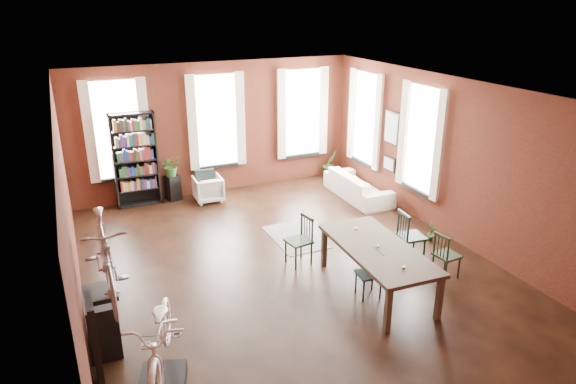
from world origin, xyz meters
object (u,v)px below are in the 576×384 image
cream_sofa (358,182)px  bike_trainer (163,380)px  console_table (102,321)px  bicycle_floor (158,308)px  dining_table (376,269)px  bookshelf (135,160)px  dining_chair_d (411,236)px  white_armchair (208,188)px  plant_stand (173,188)px  dining_chair_b (299,241)px  dining_chair_c (447,255)px  dining_chair_a (369,274)px

cream_sofa → bike_trainer: bearing=129.4°
cream_sofa → bike_trainer: cream_sofa is taller
console_table → bicycle_floor: (0.62, -1.11, 0.73)m
console_table → dining_table: bearing=-3.8°
bookshelf → bicycle_floor: bearing=-96.0°
dining_chair_d → white_armchair: bearing=37.2°
bike_trainer → bicycle_floor: 1.04m
plant_stand → bookshelf: bearing=180.0°
bike_trainer → plant_stand: 6.51m
dining_table → bookshelf: bearing=121.2°
plant_stand → bicycle_floor: (-1.46, -6.31, 0.83)m
bike_trainer → bookshelf: bearing=83.8°
dining_chair_b → plant_stand: (-1.41, 4.12, -0.15)m
bicycle_floor → dining_chair_c: bearing=24.3°
dining_table → white_armchair: dining_table is taller
dining_chair_d → console_table: dining_chair_d is taller
cream_sofa → bicycle_floor: bearing=129.4°
dining_table → dining_chair_c: 1.37m
dining_chair_d → bike_trainer: bearing=113.6°
bookshelf → plant_stand: (0.80, 0.00, -0.80)m
white_armchair → bike_trainer: (-2.25, -5.91, -0.25)m
dining_chair_c → bicycle_floor: bicycle_floor is taller
dining_chair_b → dining_chair_d: bearing=61.2°
dining_chair_d → white_armchair: 5.14m
dining_chair_a → dining_chair_d: bearing=125.1°
dining_chair_c → dining_chair_d: 0.78m
white_armchair → console_table: 5.56m
dining_table → dining_chair_a: (-0.21, -0.09, 0.00)m
bicycle_floor → bike_trainer: bearing=-131.2°
dining_chair_d → dining_chair_c: bearing=-158.9°
white_armchair → console_table: bearing=60.9°
console_table → bike_trainer: bearing=-62.5°
dining_chair_a → dining_chair_c: bearing=96.3°
bookshelf → console_table: (-1.28, -5.20, -0.70)m
bookshelf → white_armchair: (1.55, -0.42, -0.77)m
dining_chair_a → console_table: (-4.07, 0.38, 0.00)m
bicycle_floor → console_table: bearing=135.4°
dining_chair_a → cream_sofa: (2.16, 3.88, 0.01)m
dining_table → dining_chair_a: dining_chair_a is taller
dining_chair_d → white_armchair: dining_chair_d is taller
dining_chair_a → dining_chair_d: dining_chair_d is taller
dining_chair_a → bike_trainer: size_ratio=1.42×
bookshelf → dining_chair_a: bearing=-63.4°
white_armchair → cream_sofa: size_ratio=0.32×
white_armchair → bike_trainer: 6.33m
dining_chair_a → dining_chair_c: 1.57m
bike_trainer → bicycle_floor: bicycle_floor is taller
dining_chair_d → bicycle_floor: bearing=113.5°
dining_chair_b → dining_chair_c: dining_chair_b is taller
dining_chair_c → white_armchair: bearing=22.8°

